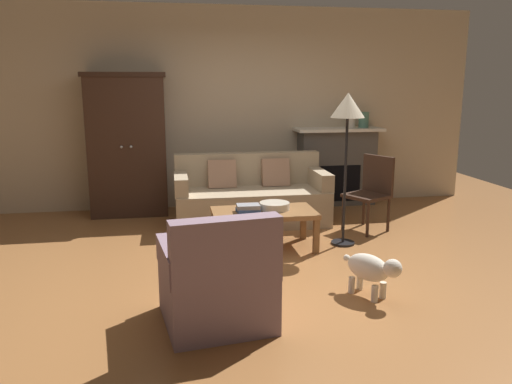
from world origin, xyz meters
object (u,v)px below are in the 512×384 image
fruit_bowl (274,206)px  dog (371,269)px  couch (251,198)px  mantel_vase_cream (350,121)px  armoire (128,145)px  fireplace (337,166)px  coffee_table (264,216)px  armchair_near_left (218,284)px  book_stack (248,208)px  mantel_vase_jade (364,120)px  side_chair_wooden (372,188)px  floor_lamp (348,114)px

fruit_bowl → dog: bearing=-70.2°
couch → mantel_vase_cream: size_ratio=10.50×
dog → armoire: bearing=124.1°
fireplace → mantel_vase_cream: size_ratio=6.88×
couch → dog: (0.61, -2.48, -0.07)m
fireplace → coffee_table: 2.36m
mantel_vase_cream → armchair_near_left: bearing=-122.9°
armchair_near_left → fireplace: bearing=59.3°
fireplace → book_stack: bearing=-130.5°
fireplace → fruit_bowl: fireplace is taller
fireplace → mantel_vase_jade: size_ratio=5.61×
mantel_vase_cream → dog: size_ratio=0.36×
couch → fruit_bowl: 1.06m
armoire → fruit_bowl: (1.64, -1.75, -0.49)m
fireplace → side_chair_wooden: size_ratio=1.40×
coffee_table → armchair_near_left: armchair_near_left is taller
floor_lamp → dog: (-0.25, -1.40, -1.19)m
mantel_vase_cream → dog: mantel_vase_cream is taller
book_stack → fruit_bowl: bearing=11.3°
fruit_bowl → floor_lamp: 1.24m
couch → armchair_near_left: (-0.70, -2.75, -0.00)m
armoire → dog: bearing=-55.9°
book_stack → mantel_vase_jade: 2.84m
fireplace → side_chair_wooden: 1.37m
fruit_bowl → armchair_near_left: size_ratio=0.37×
mantel_vase_cream → mantel_vase_jade: 0.20m
floor_lamp → mantel_vase_jade: bearing=63.5°
armoire → floor_lamp: (2.41, -1.79, 0.48)m
mantel_vase_jade → side_chair_wooden: bearing=-106.5°
fruit_bowl → dog: 1.55m
side_chair_wooden → dog: (-0.77, -1.90, -0.27)m
coffee_table → book_stack: bearing=-170.8°
couch → book_stack: bearing=-100.7°
coffee_table → armoire: bearing=130.4°
couch → floor_lamp: (0.86, -1.08, 1.11)m
coffee_table → floor_lamp: 1.39m
couch → mantel_vase_cream: (1.58, 0.76, 0.89)m
armchair_near_left → side_chair_wooden: 3.01m
armoire → floor_lamp: bearing=-36.5°
book_stack → floor_lamp: bearing=1.2°
mantel_vase_cream → dog: bearing=-106.7°
side_chair_wooden → fireplace: bearing=89.1°
fruit_bowl → mantel_vase_cream: mantel_vase_cream is taller
armoire → floor_lamp: armoire is taller
fireplace → coffee_table: bearing=-127.7°
couch → armchair_near_left: 2.84m
side_chair_wooden → armoire: bearing=156.2°
mantel_vase_jade → mantel_vase_cream: bearing=180.0°
floor_lamp → mantel_vase_cream: bearing=68.7°
mantel_vase_jade → dog: (-1.17, -3.25, -0.99)m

